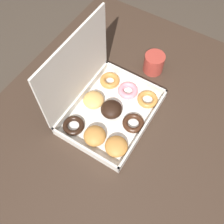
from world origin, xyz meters
name	(u,v)px	position (x,y,z in m)	size (l,w,h in m)	color
ground_plane	(122,173)	(0.00, 0.00, 0.00)	(8.00, 8.00, 0.00)	#42382D
dining_table	(126,128)	(0.00, 0.00, 0.63)	(1.17, 1.01, 0.71)	#38281E
donut_box	(103,104)	(-0.02, 0.09, 0.77)	(0.38, 0.29, 0.33)	silver
coffee_mug	(154,63)	(0.27, 0.03, 0.76)	(0.08, 0.08, 0.08)	#A3382D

